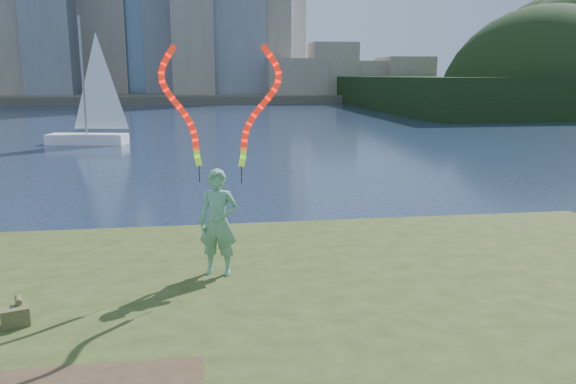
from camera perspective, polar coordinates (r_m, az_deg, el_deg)
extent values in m
plane|color=#18243C|center=(9.15, -4.49, -15.58)|extent=(320.00, 320.00, 0.00)
cube|color=#344217|center=(7.09, -3.39, -18.30)|extent=(14.00, 12.00, 0.30)
cube|color=#4D4838|center=(103.18, -8.22, 9.67)|extent=(320.00, 40.00, 1.20)
imported|color=#197F39|center=(9.70, -7.09, -3.09)|extent=(0.77, 0.61, 1.85)
cylinder|color=black|center=(9.74, -9.00, 1.86)|extent=(0.02, 0.02, 0.30)
cylinder|color=black|center=(9.55, -4.74, 1.77)|extent=(0.02, 0.02, 0.30)
cube|color=brown|center=(8.78, -25.96, -11.32)|extent=(0.43, 0.35, 0.26)
cylinder|color=brown|center=(8.87, -25.73, -9.86)|extent=(0.16, 0.26, 0.09)
cube|color=white|center=(37.12, -19.71, 5.05)|extent=(5.01, 2.47, 0.67)
cylinder|color=gray|center=(36.92, -20.12, 10.83)|extent=(0.13, 0.13, 7.30)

